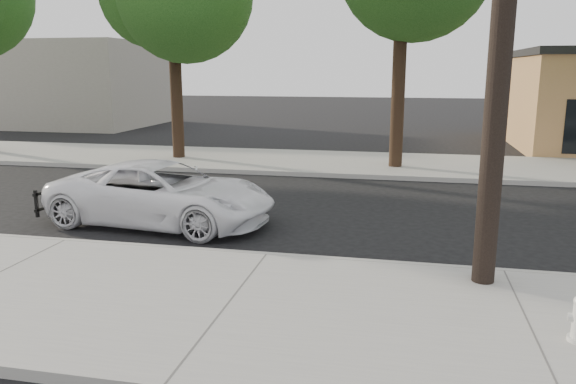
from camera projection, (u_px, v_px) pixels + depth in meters
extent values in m
plane|color=black|center=(291.00, 229.00, 12.04)|extent=(120.00, 120.00, 0.00)
cube|color=gray|center=(229.00, 307.00, 7.91)|extent=(90.00, 4.40, 0.15)
cube|color=gray|center=(339.00, 163.00, 20.14)|extent=(90.00, 5.00, 0.15)
cube|color=#9E9B93|center=(267.00, 257.00, 10.02)|extent=(90.00, 0.12, 0.16)
cube|color=gray|center=(41.00, 84.00, 34.69)|extent=(14.00, 8.00, 5.00)
cylinder|color=black|center=(177.00, 100.00, 20.61)|extent=(0.44, 0.44, 4.25)
cylinder|color=black|center=(398.00, 95.00, 18.55)|extent=(0.44, 0.44, 4.75)
imported|color=white|center=(162.00, 193.00, 12.33)|extent=(5.20, 2.82, 1.38)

